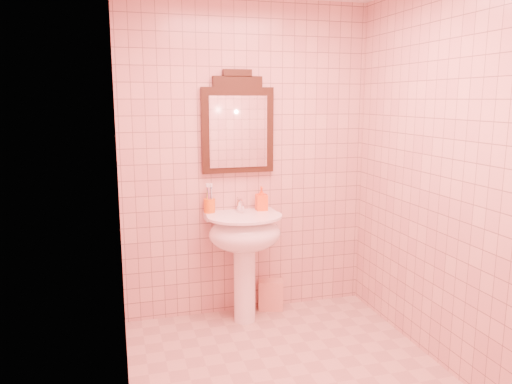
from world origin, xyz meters
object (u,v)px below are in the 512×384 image
object	(u,v)px
mirror	(238,126)
towel	(271,294)
pedestal_sink	(245,241)
soap_dispenser	(261,199)
toothbrush_cup	(209,205)

from	to	relation	value
mirror	towel	world-z (taller)	mirror
pedestal_sink	towel	xyz separation A→B (m)	(0.27, 0.17, -0.54)
soap_dispenser	towel	bearing A→B (deg)	22.78
mirror	toothbrush_cup	xyz separation A→B (m)	(-0.24, -0.03, -0.61)
pedestal_sink	soap_dispenser	bearing A→B (deg)	37.51
pedestal_sink	soap_dispenser	size ratio (longest dim) A/B	4.51
pedestal_sink	soap_dispenser	xyz separation A→B (m)	(0.17, 0.13, 0.30)
toothbrush_cup	soap_dispenser	bearing A→B (deg)	-4.71
soap_dispenser	towel	distance (m)	0.84
pedestal_sink	toothbrush_cup	xyz separation A→B (m)	(-0.24, 0.17, 0.26)
toothbrush_cup	soap_dispenser	distance (m)	0.42
toothbrush_cup	soap_dispenser	xyz separation A→B (m)	(0.41, -0.03, 0.04)
towel	pedestal_sink	bearing A→B (deg)	-147.71
towel	toothbrush_cup	bearing A→B (deg)	-179.91
toothbrush_cup	soap_dispenser	world-z (taller)	toothbrush_cup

